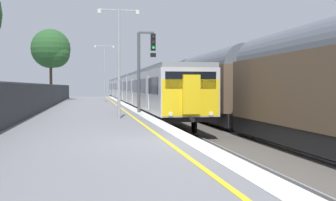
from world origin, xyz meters
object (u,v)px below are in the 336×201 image
freight_train_adjacent_track (214,84)px  background_tree_left (52,50)px  platform_lamp_mid (119,53)px  commuter_train_at_platform (132,89)px  signal_gantry (144,62)px  platform_lamp_far (104,68)px

freight_train_adjacent_track → background_tree_left: 25.37m
freight_train_adjacent_track → platform_lamp_mid: 11.40m
platform_lamp_mid → commuter_train_at_platform: bearing=83.5°
signal_gantry → background_tree_left: background_tree_left is taller
commuter_train_at_platform → signal_gantry: size_ratio=12.43×
platform_lamp_mid → background_tree_left: (-5.68, 30.20, 2.55)m
signal_gantry → platform_lamp_mid: size_ratio=0.91×
commuter_train_at_platform → signal_gantry: signal_gantry is taller
commuter_train_at_platform → platform_lamp_mid: size_ratio=11.25×
platform_lamp_mid → platform_lamp_far: (0.00, 23.07, 0.24)m
platform_lamp_mid → background_tree_left: size_ratio=0.65×
signal_gantry → platform_lamp_far: platform_lamp_far is taller
commuter_train_at_platform → background_tree_left: bearing=165.8°
commuter_train_at_platform → platform_lamp_mid: platform_lamp_mid is taller
commuter_train_at_platform → background_tree_left: background_tree_left is taller
commuter_train_at_platform → freight_train_adjacent_track: bearing=-78.2°
platform_lamp_far → background_tree_left: (-5.68, 7.13, 2.32)m
signal_gantry → freight_train_adjacent_track: bearing=36.3°
freight_train_adjacent_track → background_tree_left: background_tree_left is taller
commuter_train_at_platform → freight_train_adjacent_track: freight_train_adjacent_track is taller
signal_gantry → platform_lamp_far: (-1.74, 18.37, 0.38)m
signal_gantry → platform_lamp_mid: platform_lamp_mid is taller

